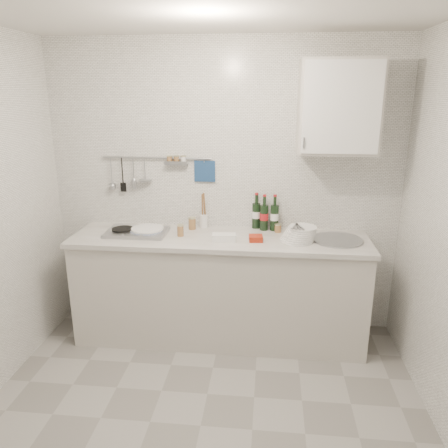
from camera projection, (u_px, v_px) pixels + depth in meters
name	position (u px, v px, depth m)	size (l,w,h in m)	color
floor	(201.00, 426.00, 2.81)	(3.00, 3.00, 0.00)	slate
back_wall	(223.00, 190.00, 3.78)	(3.00, 0.02, 2.50)	silver
counter	(221.00, 290.00, 3.73)	(2.44, 0.64, 0.96)	#B7B2A9
wall_rail	(154.00, 169.00, 3.76)	(0.98, 0.09, 0.34)	#93969B
wall_cabinet	(339.00, 107.00, 3.31)	(0.60, 0.38, 0.70)	#B7B2A9
plate_stack_hob	(146.00, 231.00, 3.65)	(0.30, 0.29, 0.05)	#445E9B
plate_stack_sink	(299.00, 234.00, 3.48)	(0.29, 0.28, 0.12)	white
wine_bottles	(265.00, 212.00, 3.74)	(0.23, 0.13, 0.31)	black
butter_dish	(224.00, 237.00, 3.48)	(0.19, 0.09, 0.06)	white
strawberry_punnet	(256.00, 238.00, 3.48)	(0.11, 0.11, 0.04)	red
utensil_crock	(204.00, 219.00, 3.82)	(0.08, 0.08, 0.31)	white
jar_a	(192.00, 223.00, 3.77)	(0.07, 0.07, 0.11)	olive
jar_b	(278.00, 228.00, 3.69)	(0.06, 0.06, 0.07)	olive
jar_c	(294.00, 228.00, 3.68)	(0.06, 0.06, 0.08)	olive
jar_d	(180.00, 230.00, 3.59)	(0.06, 0.06, 0.10)	olive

